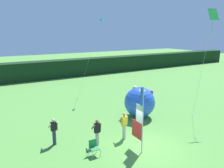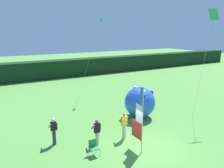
% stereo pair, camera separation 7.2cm
% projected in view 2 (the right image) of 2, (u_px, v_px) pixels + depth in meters
% --- Properties ---
extents(ground_plane, '(120.00, 120.00, 0.00)m').
position_uv_depth(ground_plane, '(144.00, 148.00, 13.55)').
color(ground_plane, '#518E3D').
extents(distant_treeline, '(80.00, 2.40, 2.64)m').
position_uv_depth(distant_treeline, '(45.00, 70.00, 33.24)').
color(distant_treeline, black).
rests_on(distant_treeline, ground).
extents(banner_flag, '(0.06, 1.03, 3.98)m').
position_uv_depth(banner_flag, '(139.00, 120.00, 12.81)').
color(banner_flag, '#B7B7BC').
rests_on(banner_flag, ground).
extents(person_near_banner, '(0.55, 0.48, 1.66)m').
position_uv_depth(person_near_banner, '(97.00, 131.00, 13.73)').
color(person_near_banner, '#B7B2A3').
rests_on(person_near_banner, ground).
extents(person_mid_field, '(0.55, 0.48, 1.81)m').
position_uv_depth(person_mid_field, '(124.00, 125.00, 14.47)').
color(person_mid_field, '#B7B2A3').
rests_on(person_mid_field, ground).
extents(person_far_left, '(0.55, 0.48, 1.72)m').
position_uv_depth(person_far_left, '(54.00, 131.00, 13.75)').
color(person_far_left, '#2D334C').
rests_on(person_far_left, ground).
extents(inflatable_balloon, '(2.51, 2.51, 2.59)m').
position_uv_depth(inflatable_balloon, '(140.00, 102.00, 18.20)').
color(inflatable_balloon, blue).
rests_on(inflatable_balloon, ground).
extents(folding_chair, '(0.51, 0.51, 0.89)m').
position_uv_depth(folding_chair, '(93.00, 146.00, 12.67)').
color(folding_chair, '#BCBCC1').
rests_on(folding_chair, ground).
extents(kite_cyan_delta_1, '(3.03, 0.64, 8.35)m').
position_uv_depth(kite_cyan_delta_1, '(101.00, 21.00, 22.65)').
color(kite_cyan_delta_1, brown).
rests_on(kite_cyan_delta_1, ground).
extents(kite_green_diamond_2, '(1.39, 0.74, 8.60)m').
position_uv_depth(kite_green_diamond_2, '(213.00, 19.00, 16.80)').
color(kite_green_diamond_2, brown).
rests_on(kite_green_diamond_2, ground).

